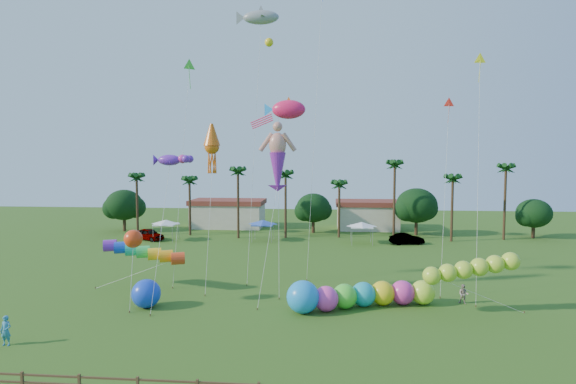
# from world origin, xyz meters

# --- Properties ---
(ground) EXTENTS (160.00, 160.00, 0.00)m
(ground) POSITION_xyz_m (0.00, 0.00, 0.00)
(ground) COLOR #285116
(ground) RESTS_ON ground
(tree_line) EXTENTS (69.46, 8.91, 11.00)m
(tree_line) POSITION_xyz_m (3.57, 44.00, 4.28)
(tree_line) COLOR #3A2819
(tree_line) RESTS_ON ground
(buildings_row) EXTENTS (35.00, 7.00, 4.00)m
(buildings_row) POSITION_xyz_m (-3.09, 50.00, 2.00)
(buildings_row) COLOR beige
(buildings_row) RESTS_ON ground
(tent_row) EXTENTS (31.00, 4.00, 0.60)m
(tent_row) POSITION_xyz_m (-6.00, 36.33, 2.75)
(tent_row) COLOR white
(tent_row) RESTS_ON ground
(car_a) EXTENTS (5.28, 3.99, 1.68)m
(car_a) POSITION_xyz_m (-22.68, 36.24, 0.84)
(car_a) COLOR #4C4C54
(car_a) RESTS_ON ground
(car_b) EXTENTS (4.81, 2.44, 1.51)m
(car_b) POSITION_xyz_m (14.23, 36.15, 0.76)
(car_b) COLOR #4C4C54
(car_b) RESTS_ON ground
(spectator_a) EXTENTS (0.69, 0.46, 1.89)m
(spectator_a) POSITION_xyz_m (-16.79, -0.81, 0.94)
(spectator_a) COLOR teal
(spectator_a) RESTS_ON ground
(spectator_b) EXTENTS (0.95, 0.87, 1.58)m
(spectator_b) POSITION_xyz_m (14.24, 10.16, 0.79)
(spectator_b) COLOR #A49089
(spectator_b) RESTS_ON ground
(caterpillar_inflatable) EXTENTS (12.05, 5.47, 2.49)m
(caterpillar_inflatable) POSITION_xyz_m (5.53, 8.29, 1.04)
(caterpillar_inflatable) COLOR #F440B2
(caterpillar_inflatable) RESTS_ON ground
(blue_ball) EXTENTS (2.25, 2.25, 2.25)m
(blue_ball) POSITION_xyz_m (-10.94, 6.98, 1.13)
(blue_ball) COLOR blue
(blue_ball) RESTS_ON ground
(rainbow_tube) EXTENTS (9.92, 2.64, 3.55)m
(rainbow_tube) POSITION_xyz_m (-11.85, 11.35, 2.99)
(rainbow_tube) COLOR #EB441A
(rainbow_tube) RESTS_ON ground
(green_worm) EXTENTS (10.87, 2.39, 3.76)m
(green_worm) POSITION_xyz_m (11.07, 7.40, 2.95)
(green_worm) COLOR #AFD830
(green_worm) RESTS_ON ground
(orange_ball_kite) EXTENTS (1.64, 2.53, 6.12)m
(orange_ball_kite) POSITION_xyz_m (-12.06, 7.34, 5.39)
(orange_ball_kite) COLOR red
(orange_ball_kite) RESTS_ON ground
(merman_kite) EXTENTS (2.78, 5.80, 14.36)m
(merman_kite) POSITION_xyz_m (-1.05, 11.79, 11.50)
(merman_kite) COLOR tan
(merman_kite) RESTS_ON ground
(fish_kite) EXTENTS (4.81, 6.04, 17.17)m
(fish_kite) POSITION_xyz_m (-0.33, 14.47, 16.20)
(fish_kite) COLOR #F41B55
(fish_kite) RESTS_ON ground
(shark_kite) EXTENTS (5.02, 7.35, 27.06)m
(shark_kite) POSITION_xyz_m (-3.65, 19.98, 26.17)
(shark_kite) COLOR gray
(shark_kite) RESTS_ON ground
(squid_kite) EXTENTS (2.06, 5.24, 15.08)m
(squid_kite) POSITION_xyz_m (-7.49, 14.48, 12.86)
(squid_kite) COLOR orange
(squid_kite) RESTS_ON ground
(lobster_kite) EXTENTS (3.74, 5.79, 12.26)m
(lobster_kite) POSITION_xyz_m (-9.73, 9.37, 11.61)
(lobster_kite) COLOR purple
(lobster_kite) RESTS_ON ground
(delta_kite_red) EXTENTS (1.98, 4.27, 17.28)m
(delta_kite_red) POSITION_xyz_m (14.09, 15.44, 16.36)
(delta_kite_red) COLOR red
(delta_kite_red) RESTS_ON ground
(delta_kite_yellow) EXTENTS (1.93, 4.94, 20.88)m
(delta_kite_yellow) POSITION_xyz_m (16.26, 14.05, 19.88)
(delta_kite_yellow) COLOR yellow
(delta_kite_yellow) RESTS_ON ground
(delta_kite_green) EXTENTS (1.42, 4.06, 21.25)m
(delta_kite_green) POSITION_xyz_m (-9.94, 15.78, 20.29)
(delta_kite_green) COLOR #41D131
(delta_kite_green) RESTS_ON ground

